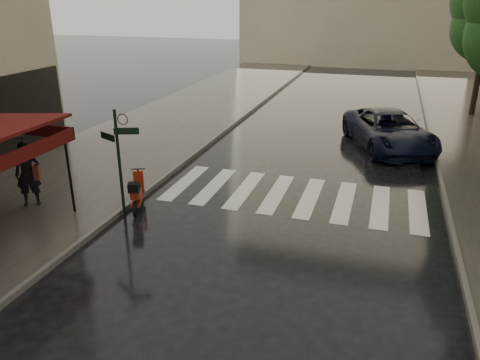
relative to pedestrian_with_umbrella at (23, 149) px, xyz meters
The scene contains 9 objects.
ground 5.30m from the pedestrian_with_umbrella, 34.24° to the right, with size 120.00×120.00×0.00m, color black.
sidewalk_near 9.38m from the pedestrian_with_umbrella, 92.43° to the left, with size 6.00×60.00×0.12m, color #38332D.
curb_near 9.74m from the pedestrian_with_umbrella, 73.88° to the left, with size 0.12×60.00×0.16m, color #595651.
curb_far 14.88m from the pedestrian_with_umbrella, 38.52° to the left, with size 0.12×60.00×0.16m, color #595651.
crosswalk 7.99m from the pedestrian_with_umbrella, 24.33° to the left, with size 7.85×3.20×0.01m.
signpost 2.92m from the pedestrian_with_umbrella, ahead, with size 1.17×0.29×3.10m.
pedestrian_with_umbrella is the anchor object (origin of this frame).
scooter 3.36m from the pedestrian_with_umbrella, 17.12° to the left, with size 0.77×1.49×1.03m.
parked_car 13.49m from the pedestrian_with_umbrella, 43.39° to the left, with size 2.50×5.42×1.51m, color black.
Camera 1 is at (5.43, -7.28, 5.78)m, focal length 35.00 mm.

